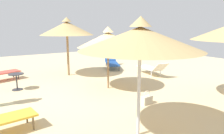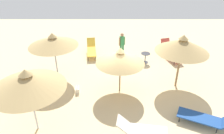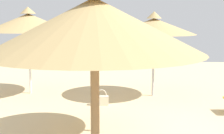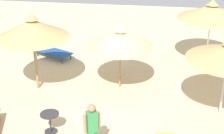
# 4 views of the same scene
# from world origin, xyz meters

# --- Properties ---
(ground) EXTENTS (24.00, 24.00, 0.10)m
(ground) POSITION_xyz_m (0.00, 0.00, -0.05)
(ground) COLOR beige
(parasol_umbrella_far_right) EXTENTS (2.76, 2.76, 2.79)m
(parasol_umbrella_far_right) POSITION_xyz_m (-3.46, -3.08, 2.30)
(parasol_umbrella_far_right) COLOR white
(parasol_umbrella_far_right) RESTS_ON ground
(parasol_umbrella_front) EXTENTS (2.60, 2.60, 2.88)m
(parasol_umbrella_front) POSITION_xyz_m (2.98, 0.02, 2.34)
(parasol_umbrella_front) COLOR olive
(parasol_umbrella_front) RESTS_ON ground
(parasol_umbrella_center) EXTENTS (2.37, 2.37, 2.43)m
(parasol_umbrella_center) POSITION_xyz_m (-0.03, -0.47, 1.93)
(parasol_umbrella_center) COLOR olive
(parasol_umbrella_center) RESTS_ON ground
(lounge_chair_near_left) EXTENTS (2.24, 1.54, 0.82)m
(lounge_chair_near_left) POSITION_xyz_m (3.46, -2.89, 0.35)
(lounge_chair_near_left) COLOR #1E478C
(lounge_chair_near_left) RESTS_ON ground
(lounge_chair_far_left) EXTENTS (2.02, 0.91, 0.77)m
(lounge_chair_far_left) POSITION_xyz_m (0.69, -3.52, 0.39)
(lounge_chair_far_left) COLOR silver
(lounge_chair_far_left) RESTS_ON ground
(person_standing_far_right) EXTENTS (0.42, 0.33, 1.65)m
(person_standing_far_right) POSITION_xyz_m (0.23, 3.53, 0.94)
(person_standing_far_right) COLOR #338C4C
(person_standing_far_right) RESTS_ON ground
(handbag) EXTENTS (0.21, 0.41, 0.45)m
(handbag) POSITION_xyz_m (-2.19, -0.58, 0.15)
(handbag) COLOR beige
(handbag) RESTS_ON ground
(side_table_round) EXTENTS (0.57, 0.57, 0.64)m
(side_table_round) POSITION_xyz_m (1.70, 2.63, 0.44)
(side_table_round) COLOR #2D2D33
(side_table_round) RESTS_ON ground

